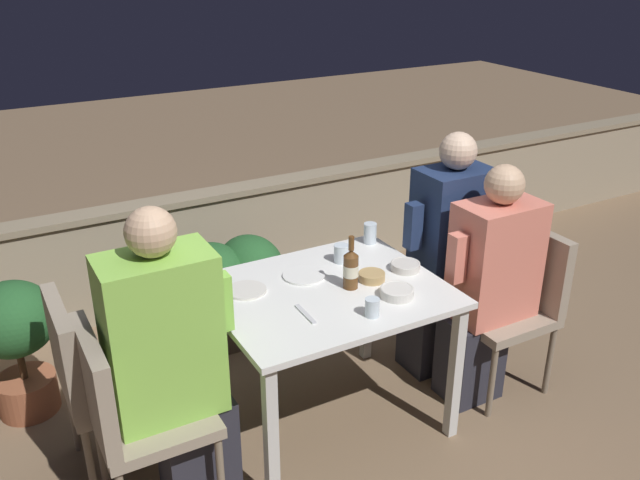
% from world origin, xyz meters
% --- Properties ---
extents(ground_plane, '(16.00, 16.00, 0.00)m').
position_xyz_m(ground_plane, '(0.00, 0.00, 0.00)').
color(ground_plane, '#7A6047').
extents(parapet_wall, '(9.00, 0.18, 0.72)m').
position_xyz_m(parapet_wall, '(0.00, 1.53, 0.37)').
color(parapet_wall, gray).
rests_on(parapet_wall, ground_plane).
extents(dining_table, '(1.04, 0.86, 0.74)m').
position_xyz_m(dining_table, '(0.00, 0.00, 0.64)').
color(dining_table, white).
rests_on(dining_table, ground_plane).
extents(planter_hedge, '(0.83, 0.47, 0.62)m').
position_xyz_m(planter_hedge, '(-0.21, 0.95, 0.35)').
color(planter_hedge, brown).
rests_on(planter_hedge, ground_plane).
extents(chair_left_near, '(0.46, 0.45, 0.87)m').
position_xyz_m(chair_left_near, '(-0.97, -0.12, 0.53)').
color(chair_left_near, gray).
rests_on(chair_left_near, ground_plane).
extents(person_green_blouse, '(0.50, 0.26, 1.33)m').
position_xyz_m(person_green_blouse, '(-0.77, -0.12, 0.67)').
color(person_green_blouse, '#282833').
rests_on(person_green_blouse, ground_plane).
extents(chair_left_far, '(0.46, 0.45, 0.87)m').
position_xyz_m(chair_left_far, '(-1.03, 0.18, 0.53)').
color(chair_left_far, gray).
rests_on(chair_left_far, ground_plane).
extents(chair_right_near, '(0.46, 0.45, 0.87)m').
position_xyz_m(chair_right_near, '(1.02, -0.17, 0.53)').
color(chair_right_near, gray).
rests_on(chair_right_near, ground_plane).
extents(person_coral_top, '(0.49, 0.26, 1.24)m').
position_xyz_m(person_coral_top, '(0.82, -0.17, 0.62)').
color(person_coral_top, '#282833').
rests_on(person_coral_top, ground_plane).
extents(chair_right_far, '(0.46, 0.45, 0.87)m').
position_xyz_m(chair_right_far, '(0.99, 0.14, 0.53)').
color(chair_right_far, gray).
rests_on(chair_right_far, ground_plane).
extents(person_navy_jumper, '(0.47, 0.26, 1.33)m').
position_xyz_m(person_navy_jumper, '(0.80, 0.14, 0.67)').
color(person_navy_jumper, '#282833').
rests_on(person_navy_jumper, ground_plane).
extents(beer_bottle, '(0.07, 0.07, 0.25)m').
position_xyz_m(beer_bottle, '(0.10, -0.04, 0.83)').
color(beer_bottle, brown).
rests_on(beer_bottle, dining_table).
extents(plate_0, '(0.18, 0.18, 0.01)m').
position_xyz_m(plate_0, '(-0.33, 0.16, 0.74)').
color(plate_0, silver).
rests_on(plate_0, dining_table).
extents(plate_1, '(0.20, 0.20, 0.01)m').
position_xyz_m(plate_1, '(-0.03, 0.16, 0.74)').
color(plate_1, white).
rests_on(plate_1, dining_table).
extents(bowl_0, '(0.15, 0.15, 0.04)m').
position_xyz_m(bowl_0, '(0.24, -0.21, 0.76)').
color(bowl_0, silver).
rests_on(bowl_0, dining_table).
extents(bowl_1, '(0.14, 0.14, 0.04)m').
position_xyz_m(bowl_1, '(0.43, -0.01, 0.76)').
color(bowl_1, beige).
rests_on(bowl_1, dining_table).
extents(bowl_2, '(0.12, 0.12, 0.04)m').
position_xyz_m(bowl_2, '(0.23, -0.03, 0.76)').
color(bowl_2, tan).
rests_on(bowl_2, dining_table).
extents(glass_cup_0, '(0.06, 0.06, 0.08)m').
position_xyz_m(glass_cup_0, '(0.05, -0.30, 0.78)').
color(glass_cup_0, silver).
rests_on(glass_cup_0, dining_table).
extents(glass_cup_1, '(0.07, 0.07, 0.09)m').
position_xyz_m(glass_cup_1, '(0.20, 0.21, 0.78)').
color(glass_cup_1, silver).
rests_on(glass_cup_1, dining_table).
extents(glass_cup_2, '(0.07, 0.07, 0.11)m').
position_xyz_m(glass_cup_2, '(0.45, 0.34, 0.79)').
color(glass_cup_2, silver).
rests_on(glass_cup_2, dining_table).
extents(fork_0, '(0.02, 0.17, 0.01)m').
position_xyz_m(fork_0, '(-0.19, -0.16, 0.74)').
color(fork_0, silver).
rests_on(fork_0, dining_table).
extents(potted_plant, '(0.41, 0.41, 0.71)m').
position_xyz_m(potted_plant, '(-1.28, 0.80, 0.44)').
color(potted_plant, '#9E5638').
rests_on(potted_plant, ground_plane).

